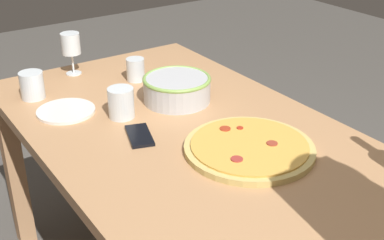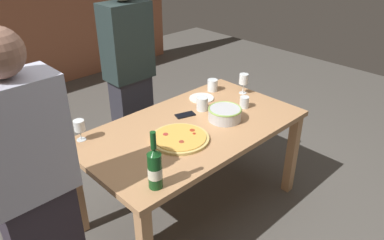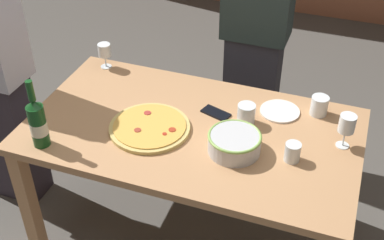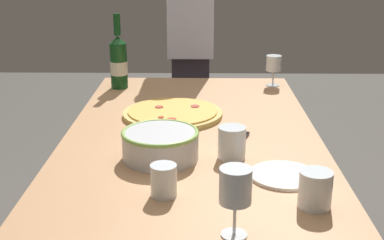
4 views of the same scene
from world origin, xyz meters
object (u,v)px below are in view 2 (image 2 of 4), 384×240
Objects in this scene: pizza at (180,138)px; wine_bottle at (155,168)px; wine_glass_near_pizza at (244,79)px; side_plate at (202,98)px; cup_ceramic at (202,104)px; cell_phone at (185,115)px; wine_glass_by_bottle at (79,127)px; cup_amber at (212,85)px; dining_table at (192,137)px; person_host at (33,188)px; cup_spare at (244,102)px; person_guest_left at (129,74)px; serving_bowl at (225,113)px.

pizza is 1.13× the size of wine_bottle.
wine_bottle is 1.39m from wine_glass_near_pizza.
side_plate is (-0.33, 0.16, -0.12)m from wine_glass_near_pizza.
cup_ceramic is 0.17m from cell_phone.
wine_glass_by_bottle is 1.21m from cup_amber.
person_host is (-1.14, -0.02, 0.18)m from dining_table.
pizza is at bearing -147.86° from side_plate.
cup_spare is 0.45× the size of side_plate.
person_guest_left reaches higher than dining_table.
wine_glass_by_bottle reaches higher than cup_ceramic.
pizza is at bearing 149.14° from cell_phone.
wine_glass_by_bottle is at bearing 38.33° from person_host.
cell_phone is at bearing -17.05° from wine_glass_by_bottle.
wine_bottle is 0.20× the size of person_guest_left.
wine_glass_near_pizza is 1.18× the size of cell_phone.
pizza is at bearing -179.13° from cup_spare.
wine_glass_by_bottle reaches higher than serving_bowl.
serving_bowl is at bearing -127.04° from cup_amber.
wine_glass_near_pizza is at bearing -75.62° from cell_phone.
wine_glass_by_bottle reaches higher than pizza.
dining_table is 0.29m from serving_bowl.
wine_glass_by_bottle is at bearing 93.62° from wine_bottle.
wine_glass_near_pizza reaches higher than side_plate.
wine_glass_near_pizza is at bearing -26.57° from side_plate.
cup_amber is at bearing 30.00° from wine_bottle.
cup_ceramic is at bearing 177.60° from wine_glass_near_pizza.
cup_ceramic reaches higher than serving_bowl.
cell_phone is 0.72m from person_guest_left.
side_plate is (-0.18, -0.05, -0.04)m from cup_amber.
cup_amber is at bearing 81.58° from cup_spare.
cup_amber reaches higher than pizza.
wine_glass_by_bottle is 0.73× the size of side_plate.
wine_bottle reaches higher than pizza.
cup_amber is 1.73m from person_host.
serving_bowl is 0.53m from cup_amber.
cup_ceramic is 1.38m from person_host.
dining_table is 18.00× the size of cup_spare.
cup_amber is (0.32, 0.42, -0.00)m from serving_bowl.
person_guest_left is at bearing 100.79° from cup_ceramic.
wine_bottle is at bearing -150.29° from dining_table.
pizza is 0.95m from person_host.
wine_glass_near_pizza is 1.72× the size of cup_amber.
person_host reaches higher than wine_glass_near_pizza.
cup_spare is (0.26, 0.03, -0.01)m from serving_bowl.
wine_bottle is at bearing -163.38° from serving_bowl.
cup_ceramic is at bearing -15.37° from wine_glass_by_bottle.
person_host is (-1.83, -0.13, -0.03)m from wine_glass_near_pizza.
wine_glass_near_pizza is (0.70, 0.11, 0.22)m from dining_table.
wine_bottle is at bearing -150.49° from cup_ceramic.
person_guest_left reaches higher than wine_glass_by_bottle.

